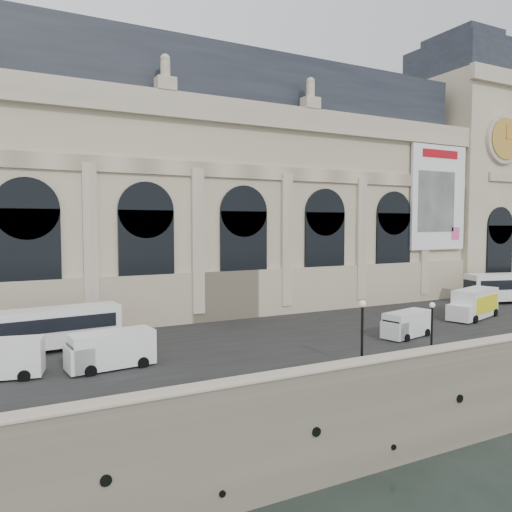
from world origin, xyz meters
The scene contains 12 objects.
ground centered at (0.00, 0.00, 0.00)m, with size 260.00×260.00×0.00m, color black.
quay centered at (0.00, 35.00, 3.00)m, with size 160.00×70.00×6.00m, color gray.
street centered at (0.00, 14.00, 6.03)m, with size 160.00×24.00×0.06m, color #2D2D2D.
parapet centered at (0.00, 0.60, 6.62)m, with size 160.00×1.40×1.21m.
museum centered at (-5.98, 30.86, 19.72)m, with size 69.00×18.70×29.10m.
clock_pavilion centered at (34.00, 27.93, 23.42)m, with size 13.00×14.72×36.70m.
bus_left centered at (-23.38, 16.71, 7.87)m, with size 11.51×3.52×3.34m.
van_b centered at (-19.94, 10.08, 7.29)m, with size 5.86×2.82×2.52m.
van_c centered at (4.44, 7.78, 7.15)m, with size 5.35×2.98×2.25m.
box_truck centered at (16.93, 11.04, 7.53)m, with size 7.89×4.51×3.03m.
lamp_left centered at (-4.65, 2.44, 8.31)m, with size 0.47×0.47×4.64m.
lamp_right centered at (1.78, 2.40, 8.01)m, with size 0.41×0.41×4.03m.
Camera 1 is at (-26.23, -23.60, 15.75)m, focal length 35.00 mm.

